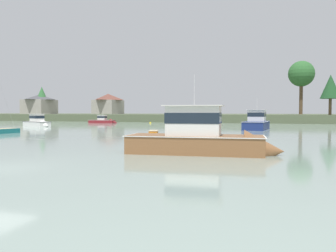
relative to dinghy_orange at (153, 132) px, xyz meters
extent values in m
plane|color=gray|center=(2.06, -26.35, -0.12)|extent=(499.81, 499.81, 0.00)
cube|color=#4C563D|center=(2.06, 60.21, 0.86)|extent=(224.92, 41.80, 1.96)
cube|color=orange|center=(0.00, 0.00, -0.03)|extent=(1.61, 2.60, 0.44)
cube|color=#C6B289|center=(0.00, 0.00, 0.20)|extent=(1.72, 2.72, 0.05)
cube|color=tan|center=(0.00, 0.00, 0.16)|extent=(0.87, 0.31, 0.03)
cube|color=beige|center=(3.10, 22.14, -0.01)|extent=(3.01, 2.04, 0.49)
cube|color=brown|center=(3.10, 22.14, 0.23)|extent=(3.14, 2.17, 0.05)
cube|color=tan|center=(3.10, 22.14, 0.19)|extent=(0.42, 0.99, 0.03)
cube|color=navy|center=(11.77, 12.80, 0.15)|extent=(3.75, 8.11, 1.89)
cone|color=navy|center=(12.17, 16.71, 0.15)|extent=(2.89, 2.46, 2.68)
cube|color=silver|center=(11.77, 12.80, 1.07)|extent=(3.88, 8.28, 0.05)
cube|color=silver|center=(11.81, 13.17, 1.95)|extent=(2.62, 2.70, 1.70)
cube|color=#19232D|center=(11.81, 13.17, 2.12)|extent=(2.67, 2.75, 0.61)
cube|color=beige|center=(11.81, 13.17, 2.83)|extent=(3.03, 3.03, 0.06)
cylinder|color=silver|center=(11.81, 13.17, 3.70)|extent=(0.03, 0.03, 1.67)
cube|color=white|center=(-26.94, 11.68, 0.08)|extent=(6.48, 4.25, 1.38)
cone|color=white|center=(-24.10, 10.52, 0.08)|extent=(2.30, 2.39, 1.88)
cube|color=black|center=(-26.94, 11.68, 0.74)|extent=(6.63, 4.38, 0.05)
cube|color=silver|center=(-26.80, 11.62, 1.44)|extent=(2.72, 2.40, 1.33)
cube|color=#19232D|center=(-26.80, 11.62, 1.57)|extent=(2.78, 2.45, 0.48)
cube|color=beige|center=(-26.80, 11.62, 2.13)|extent=(3.07, 2.75, 0.06)
cylinder|color=silver|center=(-26.80, 11.62, 2.66)|extent=(0.03, 0.03, 0.99)
cube|color=brown|center=(9.38, -17.98, 0.14)|extent=(8.69, 3.57, 1.79)
cone|color=brown|center=(13.61, -17.62, 0.14)|extent=(2.58, 2.77, 2.57)
cube|color=silver|center=(9.38, -17.98, 1.00)|extent=(8.87, 3.70, 0.05)
cube|color=silver|center=(9.33, -17.98, 1.96)|extent=(3.47, 2.56, 1.84)
cube|color=#19232D|center=(9.33, -17.98, 2.14)|extent=(3.54, 2.61, 0.66)
cube|color=beige|center=(9.33, -17.98, 2.91)|extent=(3.89, 2.96, 0.06)
cylinder|color=silver|center=(9.33, -17.98, 3.91)|extent=(0.03, 0.03, 1.94)
cube|color=maroon|center=(-24.01, 30.51, 0.04)|extent=(6.12, 2.33, 1.13)
cone|color=maroon|center=(-21.02, 30.74, 0.04)|extent=(1.80, 1.82, 1.70)
cube|color=silver|center=(-24.01, 30.51, 0.58)|extent=(6.25, 2.42, 0.05)
cube|color=silver|center=(-23.90, 30.52, 1.17)|extent=(1.92, 1.64, 1.13)
cube|color=#19232D|center=(-23.90, 30.52, 1.29)|extent=(1.95, 1.67, 0.41)
cube|color=beige|center=(-23.90, 30.52, 1.77)|extent=(2.15, 1.90, 0.06)
cylinder|color=silver|center=(-23.90, 30.52, 2.37)|extent=(0.03, 0.03, 1.15)
cylinder|color=#999999|center=(-17.47, -5.47, 3.93)|extent=(0.35, 2.43, 6.91)
sphere|color=yellow|center=(-12.93, 33.23, -0.04)|extent=(0.43, 0.43, 0.43)
torus|color=#333338|center=(-12.93, 33.23, 0.21)|extent=(0.12, 0.12, 0.02)
sphere|color=#1E8C47|center=(-3.24, 23.13, -0.04)|extent=(0.49, 0.49, 0.49)
torus|color=#333338|center=(-3.24, 23.13, 0.25)|extent=(0.12, 0.12, 0.02)
cylinder|color=brown|center=(-60.11, 55.11, 5.12)|extent=(0.70, 0.70, 6.56)
cone|color=#336B38|center=(-60.11, 55.11, 8.41)|extent=(4.14, 4.14, 5.06)
cylinder|color=brown|center=(26.10, 41.61, 4.79)|extent=(0.62, 0.62, 5.90)
cone|color=#1E4723|center=(26.10, 41.61, 8.06)|extent=(4.29, 4.29, 5.25)
cylinder|color=brown|center=(20.89, 52.05, 6.28)|extent=(0.86, 0.86, 8.87)
sphere|color=#2D602D|center=(20.89, 52.05, 12.17)|extent=(6.47, 6.47, 6.47)
cube|color=#9E998E|center=(-39.54, 63.17, 4.17)|extent=(7.58, 9.46, 4.65)
pyramid|color=brown|center=(-39.54, 63.17, 7.58)|extent=(8.19, 10.21, 2.16)
cube|color=#9E998E|center=(-61.41, 55.40, 4.23)|extent=(8.51, 8.89, 4.78)
pyramid|color=#47474C|center=(-61.41, 55.40, 7.48)|extent=(9.19, 9.61, 1.72)
camera|label=1|loc=(14.09, -38.51, 2.53)|focal=35.42mm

